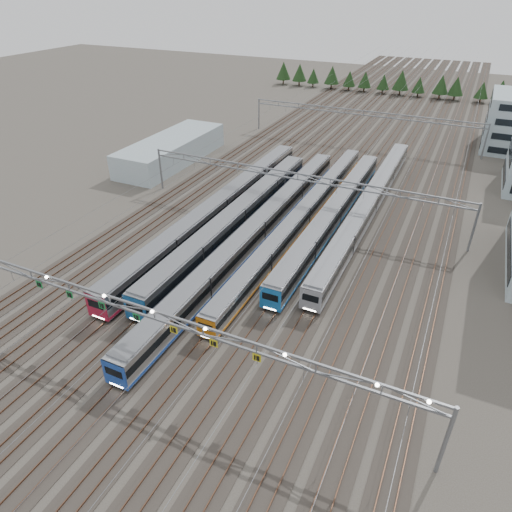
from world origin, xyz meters
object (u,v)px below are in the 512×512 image
at_px(train_d, 303,215).
at_px(train_a, 219,208).
at_px(train_e, 333,214).
at_px(train_f, 369,204).
at_px(gantry_mid, 297,182).
at_px(train_c, 257,230).
at_px(gantry_far, 363,117).
at_px(train_b, 237,218).
at_px(west_shed, 172,150).
at_px(gantry_near, 153,317).

bearing_deg(train_d, train_a, -163.04).
bearing_deg(train_e, train_d, -154.40).
relative_size(train_e, train_f, 0.86).
bearing_deg(train_f, gantry_mid, -153.81).
bearing_deg(train_c, gantry_far, 87.71).
relative_size(train_d, train_e, 1.22).
bearing_deg(gantry_far, train_a, -102.20).
height_order(train_b, train_c, train_b).
relative_size(train_d, train_f, 1.04).
height_order(train_d, train_f, train_f).
bearing_deg(train_d, gantry_far, 92.69).
distance_m(train_b, gantry_mid, 12.17).
bearing_deg(west_shed, train_b, -39.26).
bearing_deg(train_c, train_f, 51.34).
bearing_deg(train_f, train_d, -136.83).
bearing_deg(train_b, train_f, 39.46).
distance_m(train_c, gantry_far, 56.54).
bearing_deg(gantry_mid, train_f, 26.19).
relative_size(train_f, gantry_mid, 1.08).
relative_size(train_b, gantry_near, 0.93).
bearing_deg(train_e, train_a, -160.79).
bearing_deg(train_d, west_shed, 155.84).
bearing_deg(gantry_far, train_c, -92.29).
height_order(train_e, train_f, train_e).
xyz_separation_m(train_b, west_shed, (-28.24, 23.08, 0.27)).
relative_size(train_c, west_shed, 2.22).
distance_m(train_b, train_d, 11.04).
relative_size(train_c, train_e, 1.28).
bearing_deg(gantry_mid, west_shed, 158.47).
xyz_separation_m(train_c, train_f, (13.50, 16.87, -0.02)).
xyz_separation_m(train_a, train_d, (13.50, 4.12, -0.38)).
relative_size(train_b, train_d, 0.83).
relative_size(train_b, train_f, 0.87).
distance_m(train_a, gantry_mid, 13.89).
xyz_separation_m(train_b, gantry_far, (6.75, 54.28, 4.06)).
bearing_deg(train_a, gantry_near, -71.30).
distance_m(train_e, gantry_mid, 8.02).
bearing_deg(train_d, train_c, -118.09).
bearing_deg(gantry_far, gantry_mid, -90.00).
bearing_deg(train_b, train_e, 32.28).
bearing_deg(gantry_far, west_shed, -138.28).
distance_m(train_a, train_d, 14.12).
relative_size(train_f, gantry_near, 1.08).
bearing_deg(train_a, train_c, -25.61).
relative_size(train_e, gantry_near, 0.92).
xyz_separation_m(gantry_near, gantry_mid, (0.05, 40.12, -0.70)).
bearing_deg(gantry_mid, train_a, -148.02).
height_order(train_e, gantry_near, gantry_near).
distance_m(train_c, train_e, 13.90).
distance_m(gantry_mid, gantry_far, 45.00).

